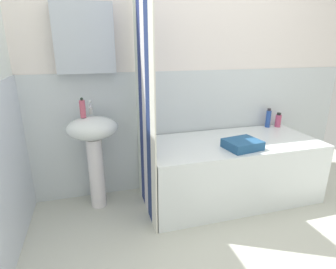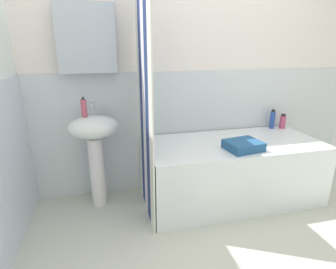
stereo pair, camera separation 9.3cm
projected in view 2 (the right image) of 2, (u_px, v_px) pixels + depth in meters
ground_plane at (244, 268)px, 1.85m from camera, size 4.80×5.60×0.04m
wall_back_tiled at (185, 77)px, 2.64m from camera, size 3.60×0.18×2.40m
sink at (95, 141)px, 2.38m from camera, size 0.44×0.34×0.86m
faucet at (92, 107)px, 2.37m from camera, size 0.03×0.12×0.12m
soap_dispenser at (84, 108)px, 2.27m from camera, size 0.05×0.05×0.17m
bathtub at (232, 170)px, 2.60m from camera, size 1.63×0.75×0.58m
shower_curtain at (144, 101)px, 2.19m from camera, size 0.01×0.75×2.00m
shampoo_bottle at (283, 122)px, 2.91m from camera, size 0.06×0.06×0.16m
body_wash_bottle at (272, 119)px, 2.90m from camera, size 0.05×0.05×0.21m
towel_folded at (243, 145)px, 2.31m from camera, size 0.32×0.28×0.08m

